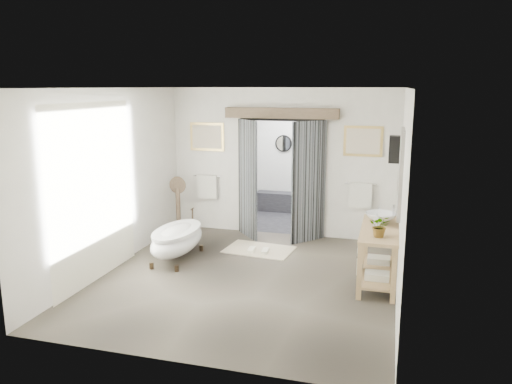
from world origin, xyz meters
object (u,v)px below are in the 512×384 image
vanity (377,250)px  basin (381,218)px  rug (259,250)px  clawfoot_tub (177,239)px

vanity → basin: 0.52m
vanity → rug: 2.37m
vanity → clawfoot_tub: bearing=178.1°
basin → vanity: bearing=-110.0°
clawfoot_tub → rug: clawfoot_tub is taller
rug → basin: size_ratio=2.54×
clawfoot_tub → vanity: (3.33, -0.11, 0.14)m
rug → basin: 2.42m
clawfoot_tub → vanity: 3.33m
clawfoot_tub → basin: bearing=3.1°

